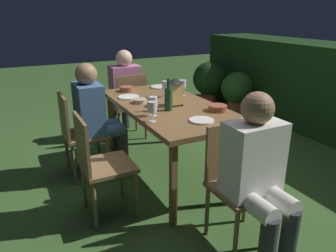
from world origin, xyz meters
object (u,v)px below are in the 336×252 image
object	(u,v)px
person_in_blue	(96,114)
bowl_bread	(140,101)
plate_c	(161,87)
chair_head_near	(129,103)
lantern_centerpiece	(175,90)
wine_glass_a	(152,108)
plate_b	(129,97)
person_in_cream	(258,171)
bowl_olives	(218,108)
plate_a	(201,120)
potted_plant_by_hedge	(210,81)
wine_glass_b	(183,85)
wine_glass_d	(166,86)
chair_head_far	(238,178)
bowl_salad	(127,89)
wine_glass_c	(153,103)
dining_table	(168,110)
chair_side_left_b	(99,162)
green_bottle_on_table	(168,99)
person_in_pink	(124,89)
chair_side_left_a	(78,131)
potted_plant_corner	(237,91)

from	to	relation	value
person_in_blue	bowl_bread	size ratio (longest dim) A/B	8.93
plate_c	bowl_bread	distance (m)	0.70
chair_head_near	bowl_bread	xyz separation A→B (m)	(0.94, -0.23, 0.29)
lantern_centerpiece	wine_glass_a	world-z (taller)	lantern_centerpiece
plate_b	bowl_bread	bearing A→B (deg)	6.44
person_in_cream	bowl_olives	xyz separation A→B (m)	(-0.90, 0.30, 0.15)
plate_a	bowl_bread	bearing A→B (deg)	-161.88
plate_c	potted_plant_by_hedge	distance (m)	1.97
wine_glass_b	wine_glass_d	bearing A→B (deg)	-99.97
chair_head_near	plate_c	size ratio (longest dim) A/B	3.55
chair_head_far	chair_head_near	world-z (taller)	same
plate_a	bowl_bread	world-z (taller)	bowl_bread
plate_b	bowl_salad	xyz separation A→B (m)	(-0.27, 0.08, 0.02)
lantern_centerpiece	wine_glass_c	size ratio (longest dim) A/B	1.57
dining_table	chair_head_far	bearing A→B (deg)	0.00
chair_head_near	plate_c	world-z (taller)	chair_head_near
person_in_cream	person_in_blue	bearing A→B (deg)	-159.83
chair_head_far	wine_glass_c	world-z (taller)	wine_glass_c
chair_head_near	plate_a	xyz separation A→B (m)	(1.69, 0.01, 0.28)
person_in_cream	wine_glass_b	distance (m)	1.57
dining_table	chair_head_near	size ratio (longest dim) A/B	1.96
chair_head_far	wine_glass_d	distance (m)	1.42
person_in_cream	plate_c	distance (m)	1.99
lantern_centerpiece	bowl_bread	world-z (taller)	lantern_centerpiece
bowl_olives	wine_glass_d	bearing A→B (deg)	-163.11
chair_head_far	potted_plant_by_hedge	size ratio (longest dim) A/B	1.10
chair_side_left_b	wine_glass_d	world-z (taller)	wine_glass_d
green_bottle_on_table	person_in_cream	bearing A→B (deg)	4.70
chair_side_left_b	lantern_centerpiece	distance (m)	1.00
plate_a	plate_b	world-z (taller)	same
green_bottle_on_table	bowl_bread	xyz separation A→B (m)	(-0.35, -0.14, -0.09)
chair_head_far	person_in_pink	world-z (taller)	person_in_pink
person_in_blue	wine_glass_b	xyz separation A→B (m)	(0.16, 0.90, 0.24)
chair_head_near	chair_side_left_a	xyz separation A→B (m)	(0.72, -0.81, 0.00)
chair_side_left_a	wine_glass_a	bearing A→B (deg)	30.19
person_in_pink	bowl_olives	distance (m)	1.73
chair_side_left_b	plate_c	world-z (taller)	chair_side_left_b
chair_head_far	lantern_centerpiece	world-z (taller)	lantern_centerpiece
wine_glass_a	bowl_salad	xyz separation A→B (m)	(-1.08, 0.17, -0.09)
lantern_centerpiece	bowl_bread	bearing A→B (deg)	-129.66
chair_side_left_b	wine_glass_a	distance (m)	0.60
chair_head_near	wine_glass_a	bearing A→B (deg)	-13.08
wine_glass_c	chair_side_left_a	bearing A→B (deg)	-140.90
plate_a	bowl_salad	world-z (taller)	bowl_salad
wine_glass_d	bowl_bread	world-z (taller)	wine_glass_d
person_in_blue	lantern_centerpiece	bearing A→B (deg)	55.77
lantern_centerpiece	green_bottle_on_table	xyz separation A→B (m)	(0.12, -0.13, -0.04)
wine_glass_c	potted_plant_corner	xyz separation A→B (m)	(-1.44, 2.07, -0.44)
wine_glass_a	plate_a	world-z (taller)	wine_glass_a
dining_table	plate_c	size ratio (longest dim) A/B	6.96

